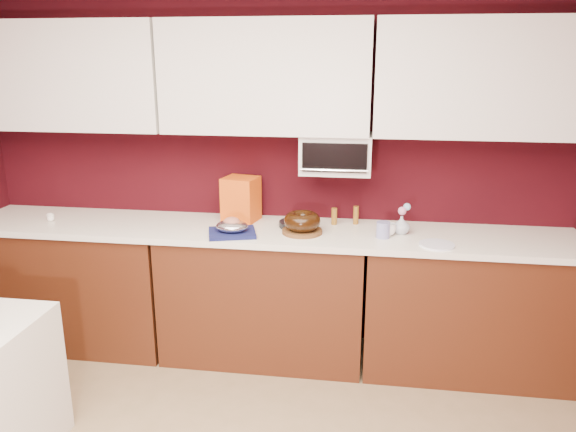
# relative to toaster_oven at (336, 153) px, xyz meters

# --- Properties ---
(wall_back) EXTENTS (4.00, 0.02, 2.50)m
(wall_back) POSITION_rel_toaster_oven_xyz_m (-0.45, 0.15, -0.12)
(wall_back) COLOR black
(wall_back) RESTS_ON floor
(base_cabinet_left) EXTENTS (1.31, 0.58, 0.86)m
(base_cabinet_left) POSITION_rel_toaster_oven_xyz_m (-1.78, -0.17, -0.95)
(base_cabinet_left) COLOR #4A200E
(base_cabinet_left) RESTS_ON floor
(base_cabinet_center) EXTENTS (1.31, 0.58, 0.86)m
(base_cabinet_center) POSITION_rel_toaster_oven_xyz_m (-0.45, -0.17, -0.95)
(base_cabinet_center) COLOR #4A200E
(base_cabinet_center) RESTS_ON floor
(base_cabinet_right) EXTENTS (1.31, 0.58, 0.86)m
(base_cabinet_right) POSITION_rel_toaster_oven_xyz_m (0.88, -0.17, -0.95)
(base_cabinet_right) COLOR #4A200E
(base_cabinet_right) RESTS_ON floor
(countertop) EXTENTS (4.00, 0.62, 0.04)m
(countertop) POSITION_rel_toaster_oven_xyz_m (-0.45, -0.17, -0.49)
(countertop) COLOR white
(countertop) RESTS_ON base_cabinet_center
(upper_cabinet_left) EXTENTS (1.31, 0.33, 0.70)m
(upper_cabinet_left) POSITION_rel_toaster_oven_xyz_m (-1.78, -0.02, 0.48)
(upper_cabinet_left) COLOR white
(upper_cabinet_left) RESTS_ON wall_back
(upper_cabinet_center) EXTENTS (1.31, 0.33, 0.70)m
(upper_cabinet_center) POSITION_rel_toaster_oven_xyz_m (-0.45, -0.02, 0.48)
(upper_cabinet_center) COLOR white
(upper_cabinet_center) RESTS_ON wall_back
(upper_cabinet_right) EXTENTS (1.31, 0.33, 0.70)m
(upper_cabinet_right) POSITION_rel_toaster_oven_xyz_m (0.88, -0.02, 0.48)
(upper_cabinet_right) COLOR white
(upper_cabinet_right) RESTS_ON wall_back
(toaster_oven) EXTENTS (0.45, 0.30, 0.25)m
(toaster_oven) POSITION_rel_toaster_oven_xyz_m (0.00, 0.00, 0.00)
(toaster_oven) COLOR white
(toaster_oven) RESTS_ON upper_cabinet_center
(toaster_oven_door) EXTENTS (0.40, 0.02, 0.18)m
(toaster_oven_door) POSITION_rel_toaster_oven_xyz_m (0.00, -0.16, 0.00)
(toaster_oven_door) COLOR black
(toaster_oven_door) RESTS_ON toaster_oven
(toaster_oven_handle) EXTENTS (0.42, 0.02, 0.02)m
(toaster_oven_handle) POSITION_rel_toaster_oven_xyz_m (0.00, -0.18, -0.07)
(toaster_oven_handle) COLOR silver
(toaster_oven_handle) RESTS_ON toaster_oven
(cake_base) EXTENTS (0.28, 0.28, 0.02)m
(cake_base) POSITION_rel_toaster_oven_xyz_m (-0.19, -0.23, -0.46)
(cake_base) COLOR brown
(cake_base) RESTS_ON countertop
(bundt_cake) EXTENTS (0.26, 0.26, 0.09)m
(bundt_cake) POSITION_rel_toaster_oven_xyz_m (-0.19, -0.23, -0.39)
(bundt_cake) COLOR black
(bundt_cake) RESTS_ON cake_base
(navy_towel) EXTENTS (0.35, 0.32, 0.02)m
(navy_towel) POSITION_rel_toaster_oven_xyz_m (-0.62, -0.32, -0.46)
(navy_towel) COLOR #14184B
(navy_towel) RESTS_ON countertop
(foil_ham_nest) EXTENTS (0.25, 0.23, 0.07)m
(foil_ham_nest) POSITION_rel_toaster_oven_xyz_m (-0.62, -0.32, -0.42)
(foil_ham_nest) COLOR silver
(foil_ham_nest) RESTS_ON navy_towel
(roasted_ham) EXTENTS (0.13, 0.13, 0.07)m
(roasted_ham) POSITION_rel_toaster_oven_xyz_m (-0.62, -0.32, -0.40)
(roasted_ham) COLOR #B56853
(roasted_ham) RESTS_ON foil_ham_nest
(pandoro_box) EXTENTS (0.26, 0.24, 0.30)m
(pandoro_box) POSITION_rel_toaster_oven_xyz_m (-0.63, 0.00, -0.33)
(pandoro_box) COLOR red
(pandoro_box) RESTS_ON countertop
(dark_pan) EXTENTS (0.27, 0.27, 0.04)m
(dark_pan) POSITION_rel_toaster_oven_xyz_m (-0.25, -0.09, -0.46)
(dark_pan) COLOR black
(dark_pan) RESTS_ON countertop
(coffee_mug) EXTENTS (0.12, 0.12, 0.10)m
(coffee_mug) POSITION_rel_toaster_oven_xyz_m (0.34, -0.20, -0.43)
(coffee_mug) COLOR white
(coffee_mug) RESTS_ON countertop
(blue_jar) EXTENTS (0.10, 0.10, 0.10)m
(blue_jar) POSITION_rel_toaster_oven_xyz_m (0.31, -0.24, -0.43)
(blue_jar) COLOR navy
(blue_jar) RESTS_ON countertop
(flower_vase) EXTENTS (0.09, 0.09, 0.13)m
(flower_vase) POSITION_rel_toaster_oven_xyz_m (0.43, -0.14, -0.41)
(flower_vase) COLOR #A9B2C0
(flower_vase) RESTS_ON countertop
(flower_pink) EXTENTS (0.05, 0.05, 0.05)m
(flower_pink) POSITION_rel_toaster_oven_xyz_m (0.43, -0.14, -0.33)
(flower_pink) COLOR pink
(flower_pink) RESTS_ON flower_vase
(flower_blue) EXTENTS (0.05, 0.05, 0.05)m
(flower_blue) POSITION_rel_toaster_oven_xyz_m (0.46, -0.12, -0.30)
(flower_blue) COLOR #85B5D5
(flower_blue) RESTS_ON flower_vase
(china_plate) EXTENTS (0.26, 0.26, 0.01)m
(china_plate) POSITION_rel_toaster_oven_xyz_m (0.63, -0.35, -0.47)
(china_plate) COLOR white
(china_plate) RESTS_ON countertop
(amber_bottle) EXTENTS (0.05, 0.05, 0.11)m
(amber_bottle) POSITION_rel_toaster_oven_xyz_m (-0.00, -0.01, -0.42)
(amber_bottle) COLOR brown
(amber_bottle) RESTS_ON countertop
(egg_left) EXTENTS (0.06, 0.06, 0.04)m
(egg_left) POSITION_rel_toaster_oven_xyz_m (-1.91, -0.21, -0.46)
(egg_left) COLOR white
(egg_left) RESTS_ON countertop
(egg_right) EXTENTS (0.07, 0.06, 0.04)m
(egg_right) POSITION_rel_toaster_oven_xyz_m (-1.94, -0.16, -0.45)
(egg_right) COLOR white
(egg_right) RESTS_ON countertop
(amber_bottle_tall) EXTENTS (0.04, 0.04, 0.12)m
(amber_bottle_tall) POSITION_rel_toaster_oven_xyz_m (0.14, 0.02, -0.41)
(amber_bottle_tall) COLOR brown
(amber_bottle_tall) RESTS_ON countertop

